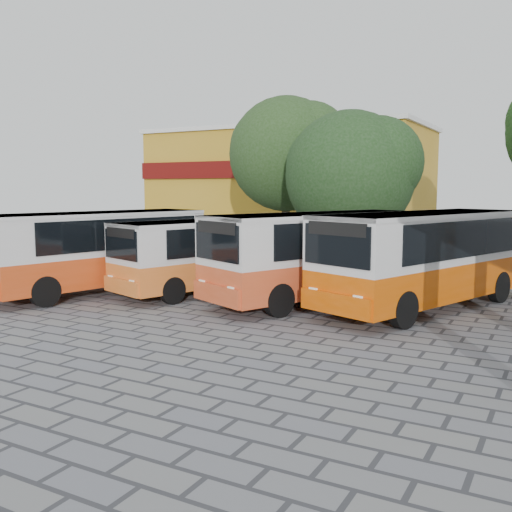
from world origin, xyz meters
The scene contains 9 objects.
ground centered at (0.00, 0.00, 0.00)m, with size 90.00×90.00×0.00m, color slate.
shophouse_block centered at (-11.00, 25.99, 4.16)m, with size 20.40×10.40×8.30m.
bus_far_left centered at (-7.48, 2.08, 1.74)m, with size 4.56×8.79×3.00m.
bus_centre_left centered at (-3.90, 4.22, 1.57)m, with size 4.53×7.99×2.70m.
bus_centre_right centered at (0.38, 4.51, 1.76)m, with size 5.73×9.04×3.04m.
bus_far_right centered at (3.84, 5.00, 1.80)m, with size 5.43×9.22×3.11m.
tree_left centered at (-6.10, 15.49, 5.99)m, with size 6.69×6.37×8.96m.
tree_middle centered at (-1.45, 12.91, 4.71)m, with size 6.53×6.22×7.61m.
parked_car centered at (-11.04, 0.74, 0.55)m, with size 1.82×3.95×1.10m, color #29292C.
Camera 1 is at (7.86, -13.59, 3.88)m, focal length 40.00 mm.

